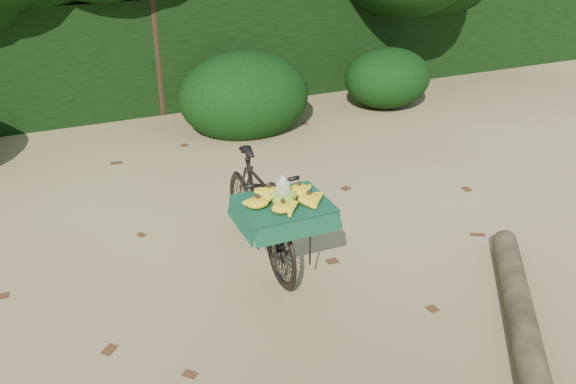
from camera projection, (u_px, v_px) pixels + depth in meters
name	position (u px, v px, depth m)	size (l,w,h in m)	color
ground	(255.00, 312.00, 5.23)	(80.00, 80.00, 0.00)	tan
vendor_bicycle	(260.00, 209.00, 5.75)	(0.76, 1.80, 1.06)	black
fallen_log	(527.00, 346.00, 4.65)	(0.23, 0.23, 3.23)	brown
hedge_backdrop	(116.00, 51.00, 10.00)	(26.00, 1.80, 1.80)	black
bush_clumps	(179.00, 108.00, 8.73)	(8.80, 1.70, 0.90)	black
leaf_litter	(230.00, 272.00, 5.76)	(7.00, 7.30, 0.01)	#4C2914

